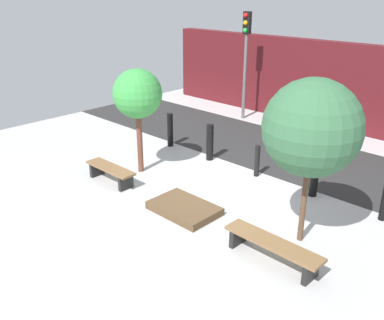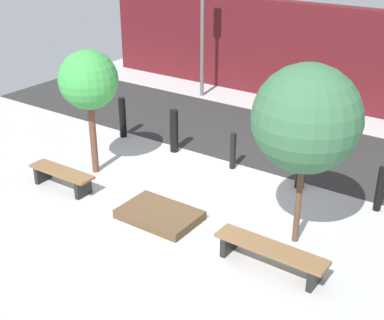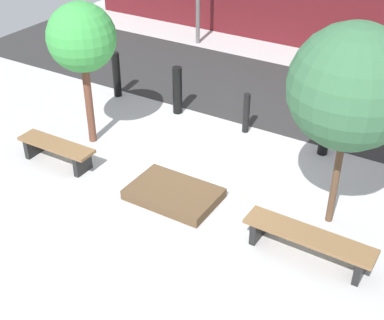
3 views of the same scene
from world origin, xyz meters
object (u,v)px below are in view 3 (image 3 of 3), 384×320
planter_bed (174,194)px  bollard_right (326,130)px  bollard_far_left (117,75)px  bollard_center (246,113)px  bench_right (308,240)px  tree_behind_left_bench (82,39)px  bollard_left (177,90)px  bench_left (57,149)px  tree_behind_right_bench (352,87)px

planter_bed → bollard_right: bollard_right is taller
bollard_far_left → bollard_center: size_ratio=1.24×
bollard_far_left → bollard_center: bollard_far_left is taller
bollard_center → bollard_right: bollard_right is taller
bench_right → bollard_center: bollard_center is taller
bollard_far_left → bollard_right: (5.11, 0.00, -0.01)m
tree_behind_left_bench → bollard_left: tree_behind_left_bench is taller
bench_right → bollard_right: size_ratio=1.87×
bench_right → bollard_left: bollard_left is taller
bench_right → planter_bed: bearing=176.2°
bollard_far_left → bollard_right: 5.11m
bench_left → bench_right: bearing=-0.8°
tree_behind_left_bench → bollard_right: tree_behind_left_bench is taller
tree_behind_right_bench → bollard_right: size_ratio=3.13×
tree_behind_left_bench → bollard_left: bearing=67.5°
bollard_left → bollard_right: (3.41, 0.00, -0.01)m
bench_left → bollard_center: bearing=49.1°
bollard_far_left → bollard_right: bollard_far_left is taller
bench_right → tree_behind_right_bench: (0.00, 1.02, 2.08)m
tree_behind_left_bench → bollard_far_left: size_ratio=2.64×
bollard_right → tree_behind_left_bench: bearing=-155.0°
bollard_far_left → bollard_left: size_ratio=0.99×
bollard_center → bollard_far_left: bearing=180.0°
tree_behind_left_bench → bollard_center: size_ratio=3.26×
tree_behind_left_bench → tree_behind_right_bench: bearing=-0.0°
bollard_far_left → bollard_right: size_ratio=1.02×
bench_right → bollard_left: 5.18m
bench_right → planter_bed: 2.54m
tree_behind_right_bench → bollard_far_left: bearing=161.6°
bench_right → tree_behind_right_bench: 2.31m
bollard_far_left → bench_right: bearing=-26.8°
planter_bed → tree_behind_left_bench: size_ratio=0.54×
bench_left → bench_right: (5.04, 0.00, 0.01)m
bollard_center → bench_right: bearing=-49.9°
planter_bed → bollard_right: bearing=58.6°
bollard_left → bench_left: bearing=-105.3°
tree_behind_left_bench → tree_behind_right_bench: (5.04, -0.00, 0.21)m
bench_left → bollard_far_left: size_ratio=1.49×
planter_bed → bollard_center: 2.81m
bench_right → bollard_left: size_ratio=1.83×
bench_left → bollard_center: bollard_center is taller
bench_left → tree_behind_right_bench: 5.55m
planter_bed → tree_behind_right_bench: size_ratio=0.46×
bench_right → planter_bed: bench_right is taller
bench_right → bollard_right: bollard_right is taller
planter_bed → bollard_far_left: size_ratio=1.43×
tree_behind_right_bench → planter_bed: bearing=-162.0°
bench_left → planter_bed: size_ratio=1.04×
bollard_left → bollard_center: (1.70, 0.00, -0.11)m
bench_left → bollard_far_left: bollard_far_left is taller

